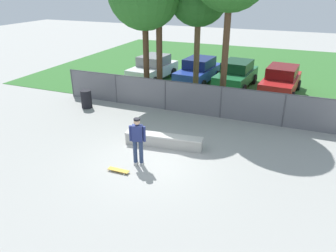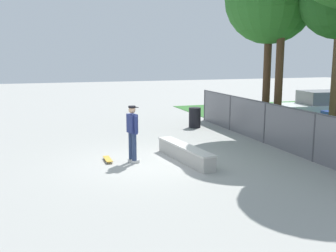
{
  "view_description": "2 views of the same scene",
  "coord_description": "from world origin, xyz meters",
  "px_view_note": "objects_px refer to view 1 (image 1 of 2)",
  "views": [
    {
      "loc": [
        4.65,
        -9.41,
        6.11
      ],
      "look_at": [
        0.35,
        1.14,
        1.03
      ],
      "focal_mm": 34.22,
      "sensor_mm": 36.0,
      "label": 1
    },
    {
      "loc": [
        11.97,
        -3.16,
        3.41
      ],
      "look_at": [
        -0.19,
        0.83,
        1.13
      ],
      "focal_mm": 42.79,
      "sensor_mm": 36.0,
      "label": 2
    }
  ],
  "objects_px": {
    "concrete_ledge": "(164,141)",
    "car_red": "(281,80)",
    "skateboarder": "(138,139)",
    "car_green": "(236,74)",
    "car_white": "(153,68)",
    "trash_bin": "(86,99)",
    "skateboard": "(118,170)",
    "car_blue": "(198,71)"
  },
  "relations": [
    {
      "from": "skateboarder",
      "to": "car_white",
      "type": "xyz_separation_m",
      "value": [
        -4.24,
        10.59,
        -0.19
      ]
    },
    {
      "from": "skateboarder",
      "to": "concrete_ledge",
      "type": "bearing_deg",
      "value": 80.07
    },
    {
      "from": "concrete_ledge",
      "to": "car_red",
      "type": "bearing_deg",
      "value": 66.95
    },
    {
      "from": "skateboard",
      "to": "car_green",
      "type": "bearing_deg",
      "value": 81.36
    },
    {
      "from": "concrete_ledge",
      "to": "car_white",
      "type": "height_order",
      "value": "car_white"
    },
    {
      "from": "concrete_ledge",
      "to": "car_red",
      "type": "relative_size",
      "value": 0.74
    },
    {
      "from": "skateboard",
      "to": "car_green",
      "type": "xyz_separation_m",
      "value": [
        1.79,
        11.79,
        0.77
      ]
    },
    {
      "from": "skateboard",
      "to": "trash_bin",
      "type": "bearing_deg",
      "value": 134.12
    },
    {
      "from": "concrete_ledge",
      "to": "car_blue",
      "type": "xyz_separation_m",
      "value": [
        -1.43,
        9.34,
        0.58
      ]
    },
    {
      "from": "car_white",
      "to": "car_red",
      "type": "bearing_deg",
      "value": 0.37
    },
    {
      "from": "skateboarder",
      "to": "car_white",
      "type": "relative_size",
      "value": 0.42
    },
    {
      "from": "skateboard",
      "to": "car_red",
      "type": "height_order",
      "value": "car_red"
    },
    {
      "from": "skateboard",
      "to": "trash_bin",
      "type": "xyz_separation_m",
      "value": [
        -4.85,
        5.0,
        0.4
      ]
    },
    {
      "from": "skateboarder",
      "to": "skateboard",
      "type": "distance_m",
      "value": 1.28
    },
    {
      "from": "concrete_ledge",
      "to": "trash_bin",
      "type": "height_order",
      "value": "trash_bin"
    },
    {
      "from": "car_white",
      "to": "car_blue",
      "type": "xyz_separation_m",
      "value": [
        3.1,
        0.43,
        0.0
      ]
    },
    {
      "from": "concrete_ledge",
      "to": "car_green",
      "type": "distance_m",
      "value": 9.45
    },
    {
      "from": "car_white",
      "to": "car_blue",
      "type": "relative_size",
      "value": 1.0
    },
    {
      "from": "skateboard",
      "to": "car_blue",
      "type": "distance_m",
      "value": 11.8
    },
    {
      "from": "concrete_ledge",
      "to": "car_blue",
      "type": "distance_m",
      "value": 9.47
    },
    {
      "from": "car_blue",
      "to": "car_green",
      "type": "xyz_separation_m",
      "value": [
        2.5,
        0.03,
        0.0
      ]
    },
    {
      "from": "skateboarder",
      "to": "car_green",
      "type": "distance_m",
      "value": 11.14
    },
    {
      "from": "skateboarder",
      "to": "car_green",
      "type": "height_order",
      "value": "skateboarder"
    },
    {
      "from": "skateboard",
      "to": "car_red",
      "type": "distance_m",
      "value": 12.27
    },
    {
      "from": "skateboarder",
      "to": "car_red",
      "type": "bearing_deg",
      "value": 68.89
    },
    {
      "from": "skateboarder",
      "to": "car_blue",
      "type": "relative_size",
      "value": 0.42
    },
    {
      "from": "car_blue",
      "to": "concrete_ledge",
      "type": "bearing_deg",
      "value": -81.28
    },
    {
      "from": "skateboard",
      "to": "trash_bin",
      "type": "relative_size",
      "value": 0.84
    },
    {
      "from": "concrete_ledge",
      "to": "skateboard",
      "type": "bearing_deg",
      "value": -106.62
    },
    {
      "from": "car_white",
      "to": "car_green",
      "type": "xyz_separation_m",
      "value": [
        5.61,
        0.46,
        0.0
      ]
    },
    {
      "from": "car_white",
      "to": "trash_bin",
      "type": "xyz_separation_m",
      "value": [
        -1.03,
        -6.33,
        -0.36
      ]
    },
    {
      "from": "skateboarder",
      "to": "car_blue",
      "type": "xyz_separation_m",
      "value": [
        -1.14,
        11.02,
        -0.19
      ]
    },
    {
      "from": "car_white",
      "to": "trash_bin",
      "type": "bearing_deg",
      "value": -99.25
    },
    {
      "from": "car_green",
      "to": "skateboard",
      "type": "bearing_deg",
      "value": -98.64
    },
    {
      "from": "car_green",
      "to": "car_blue",
      "type": "bearing_deg",
      "value": -179.25
    },
    {
      "from": "concrete_ledge",
      "to": "car_white",
      "type": "xyz_separation_m",
      "value": [
        -4.54,
        8.91,
        0.58
      ]
    },
    {
      "from": "car_blue",
      "to": "trash_bin",
      "type": "bearing_deg",
      "value": -121.48
    },
    {
      "from": "skateboard",
      "to": "car_blue",
      "type": "height_order",
      "value": "car_blue"
    },
    {
      "from": "skateboard",
      "to": "car_white",
      "type": "relative_size",
      "value": 0.18
    },
    {
      "from": "concrete_ledge",
      "to": "car_white",
      "type": "bearing_deg",
      "value": 116.98
    },
    {
      "from": "car_white",
      "to": "trash_bin",
      "type": "height_order",
      "value": "car_white"
    },
    {
      "from": "trash_bin",
      "to": "skateboarder",
      "type": "bearing_deg",
      "value": -38.96
    }
  ]
}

